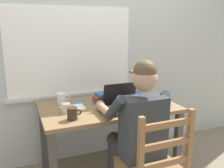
# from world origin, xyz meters

# --- Properties ---
(back_wall) EXTENTS (6.00, 0.08, 2.60)m
(back_wall) POSITION_xyz_m (-0.00, 0.47, 1.30)
(back_wall) COLOR beige
(back_wall) RESTS_ON ground
(desk) EXTENTS (1.29, 0.78, 0.73)m
(desk) POSITION_xyz_m (0.00, 0.00, 0.64)
(desk) COLOR olive
(desk) RESTS_ON ground
(seated_person) EXTENTS (0.50, 0.60, 1.25)m
(seated_person) POSITION_xyz_m (0.07, -0.46, 0.69)
(seated_person) COLOR #33383D
(seated_person) RESTS_ON ground
(wooden_chair) EXTENTS (0.42, 0.42, 0.94)m
(wooden_chair) POSITION_xyz_m (0.07, -0.75, 0.46)
(wooden_chair) COLOR olive
(wooden_chair) RESTS_ON ground
(laptop) EXTENTS (0.33, 0.28, 0.23)m
(laptop) POSITION_xyz_m (0.09, -0.17, 0.79)
(laptop) COLOR black
(laptop) RESTS_ON desk
(computer_mouse) EXTENTS (0.06, 0.10, 0.03)m
(computer_mouse) POSITION_xyz_m (0.33, -0.22, 0.75)
(computer_mouse) COLOR black
(computer_mouse) RESTS_ON desk
(coffee_mug_white) EXTENTS (0.12, 0.08, 0.09)m
(coffee_mug_white) POSITION_xyz_m (-0.42, -0.07, 0.78)
(coffee_mug_white) COLOR beige
(coffee_mug_white) RESTS_ON desk
(coffee_mug_dark) EXTENTS (0.12, 0.08, 0.10)m
(coffee_mug_dark) POSITION_xyz_m (-0.41, -0.25, 0.79)
(coffee_mug_dark) COLOR #38281E
(coffee_mug_dark) RESTS_ON desk
(coffee_mug_spare) EXTENTS (0.12, 0.09, 0.10)m
(coffee_mug_spare) POSITION_xyz_m (-0.41, 0.22, 0.79)
(coffee_mug_spare) COLOR white
(coffee_mug_spare) RESTS_ON desk
(book_stack_main) EXTENTS (0.20, 0.15, 0.09)m
(book_stack_main) POSITION_xyz_m (-0.00, 0.12, 0.78)
(book_stack_main) COLOR #2D5B9E
(book_stack_main) RESTS_ON desk
(book_stack_side) EXTENTS (0.20, 0.15, 0.08)m
(book_stack_side) POSITION_xyz_m (0.29, 0.04, 0.77)
(book_stack_side) COLOR #BC332D
(book_stack_side) RESTS_ON desk
(paper_pile_near_laptop) EXTENTS (0.22, 0.17, 0.01)m
(paper_pile_near_laptop) POSITION_xyz_m (-0.34, 0.02, 0.74)
(paper_pile_near_laptop) COLOR white
(paper_pile_near_laptop) RESTS_ON desk
(landscape_photo_print) EXTENTS (0.15, 0.12, 0.00)m
(landscape_photo_print) POSITION_xyz_m (-0.23, 0.23, 0.74)
(landscape_photo_print) COLOR teal
(landscape_photo_print) RESTS_ON desk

